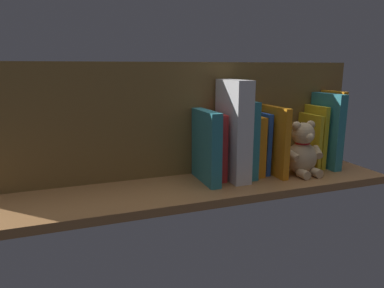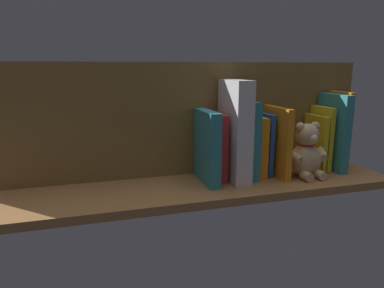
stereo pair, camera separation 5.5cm
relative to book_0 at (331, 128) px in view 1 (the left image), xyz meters
The scene contains 14 objects.
ground_plane 51.31cm from the book_0, ahead, with size 115.22×25.21×2.20cm, color #9E6B3D.
shelf_back_panel 50.05cm from the book_0, ahead, with size 115.22×1.50×32.91cm, color olive.
book_0 is the anchor object (origin of this frame).
book_1 3.42cm from the book_0, 24.93° to the left, with size 2.74×13.32×23.50cm, color teal.
book_2 6.48cm from the book_0, ahead, with size 1.52×10.38×19.60cm, color yellow.
book_3 9.04cm from the book_0, ahead, with size 1.24×10.86×17.06cm, color yellow.
teddy_bear 16.98cm from the book_0, 21.15° to the left, with size 13.06×10.24×16.08cm.
book_4 23.45cm from the book_0, ahead, with size 1.91×15.05×20.33cm, color orange.
book_5 25.94cm from the book_0, ahead, with size 1.40×10.14×18.27cm, color blue.
book_6 28.74cm from the book_0, ahead, with size 2.40×10.99×17.53cm, color orange.
book_7 31.92cm from the book_0, ahead, with size 2.55×12.55×22.18cm, color teal.
dictionary_thick_white 36.55cm from the book_0, ahead, with size 4.80×14.72×28.13cm, color white.
book_8 41.07cm from the book_0, ahead, with size 2.59×11.16×18.89cm, color red.
book_9 44.79cm from the book_0, ahead, with size 3.06×15.08×20.01cm, color teal.
Camera 1 is at (30.61, 84.64, 31.57)cm, focal length 32.35 mm.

